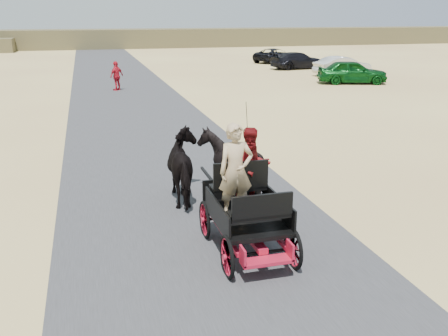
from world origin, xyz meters
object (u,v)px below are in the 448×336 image
object	(u,v)px
car_a	(352,72)
car_d	(275,55)
carriage	(246,233)
car_b	(342,66)
horse_right	(230,164)
pedestrian	(117,76)
car_c	(298,61)
horse_left	(187,167)

from	to	relation	value
car_a	car_d	world-z (taller)	car_a
carriage	car_b	xyz separation A→B (m)	(15.53, 25.16, 0.34)
horse_right	pedestrian	bearing A→B (deg)	-85.48
horse_right	car_a	bearing A→B (deg)	-126.71
carriage	car_d	bearing A→B (deg)	68.20
car_b	car_c	xyz separation A→B (m)	(-1.21, 5.31, -0.02)
horse_right	car_b	size ratio (longest dim) A/B	0.40
pedestrian	car_d	xyz separation A→B (m)	(15.50, 14.26, -0.22)
horse_right	car_a	world-z (taller)	horse_right
car_b	car_c	bearing A→B (deg)	6.93
horse_right	car_b	distance (m)	26.75
carriage	horse_left	distance (m)	3.09
horse_left	pedestrian	bearing A→B (deg)	-88.77
car_b	car_d	distance (m)	11.25
pedestrian	car_c	xyz separation A→B (m)	(15.29, 8.36, -0.18)
car_c	car_a	bearing A→B (deg)	171.05
carriage	car_d	xyz separation A→B (m)	(14.54, 36.37, 0.28)
horse_left	car_a	xyz separation A→B (m)	(14.65, 18.17, -0.09)
carriage	car_a	world-z (taller)	car_a
car_a	car_c	distance (m)	9.31
carriage	horse_right	size ratio (longest dim) A/B	1.41
pedestrian	horse_left	bearing A→B (deg)	47.97
car_b	car_c	size ratio (longest dim) A/B	0.91
car_d	carriage	bearing A→B (deg)	124.59
pedestrian	horse_right	bearing A→B (deg)	51.26
car_b	car_a	bearing A→B (deg)	154.31
car_a	car_c	xyz separation A→B (m)	(0.23, 9.30, -0.08)
horse_right	carriage	bearing A→B (deg)	79.61
horse_left	car_b	distance (m)	27.38
car_b	car_d	bearing A→B (deg)	-0.82
horse_left	car_d	distance (m)	36.62
car_b	car_d	size ratio (longest dim) A/B	0.93
pedestrian	car_b	distance (m)	16.78
car_c	car_d	xyz separation A→B (m)	(0.22, 5.90, -0.04)
horse_left	horse_right	distance (m)	1.10
carriage	pedestrian	size ratio (longest dim) A/B	1.39
horse_right	car_d	world-z (taller)	horse_right
pedestrian	car_c	world-z (taller)	pedestrian
carriage	car_c	xyz separation A→B (m)	(14.33, 30.47, 0.32)
car_c	carriage	bearing A→B (deg)	147.29
horse_right	car_a	size ratio (longest dim) A/B	0.38
carriage	horse_right	xyz separation A→B (m)	(0.55, 3.00, 0.49)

